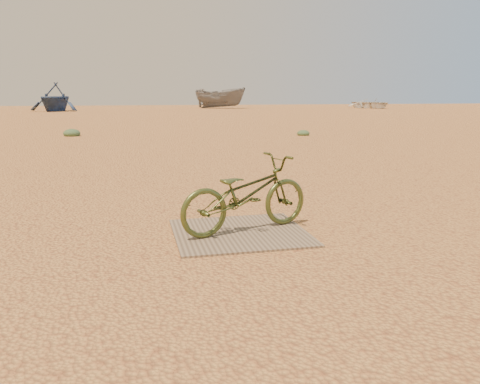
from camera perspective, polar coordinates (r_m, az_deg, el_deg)
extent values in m
plane|color=tan|center=(4.75, -5.27, -6.66)|extent=(120.00, 120.00, 0.00)
cube|color=#847158|center=(5.15, 0.00, -4.96)|extent=(1.44, 1.33, 0.02)
imported|color=#465325|center=(5.10, 0.73, -0.23)|extent=(1.66, 1.01, 0.83)
imported|color=navy|center=(44.42, -21.65, 10.75)|extent=(5.40, 5.81, 2.50)
imported|color=slate|center=(49.93, -2.44, 11.39)|extent=(5.82, 4.57, 2.14)
imported|color=silver|center=(51.87, 15.73, 10.36)|extent=(4.51, 5.55, 1.01)
ellipsoid|color=#516E46|center=(17.50, 7.72, 6.86)|extent=(0.46, 0.46, 0.25)
ellipsoid|color=#516E46|center=(18.15, -19.80, 6.44)|extent=(0.60, 0.60, 0.33)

